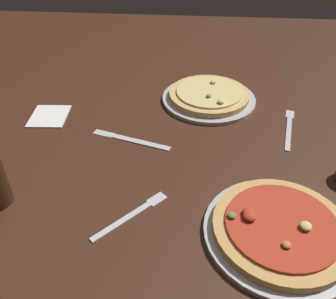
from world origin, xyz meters
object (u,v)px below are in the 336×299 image
(pizza_plate_far, at_px, (209,96))
(napkin_folded, at_px, (49,116))
(pizza_plate_near, at_px, (281,230))
(fork_left, at_px, (132,214))
(fork_spare, at_px, (289,128))
(knife_right, at_px, (130,139))

(pizza_plate_far, xyz_separation_m, napkin_folded, (-0.49, -0.14, -0.01))
(pizza_plate_near, bearing_deg, napkin_folded, 147.32)
(fork_left, bearing_deg, fork_spare, 42.74)
(knife_right, relative_size, fork_spare, 1.06)
(pizza_plate_near, distance_m, pizza_plate_far, 0.57)
(pizza_plate_near, xyz_separation_m, fork_spare, (0.09, 0.41, -0.01))
(napkin_folded, relative_size, fork_left, 0.79)
(pizza_plate_near, height_order, napkin_folded, pizza_plate_near)
(pizza_plate_near, relative_size, fork_left, 1.99)
(pizza_plate_near, xyz_separation_m, knife_right, (-0.37, 0.31, -0.01))
(pizza_plate_far, bearing_deg, napkin_folded, -163.91)
(fork_left, bearing_deg, napkin_folded, 130.20)
(napkin_folded, height_order, knife_right, napkin_folded)
(knife_right, bearing_deg, fork_left, -79.79)
(napkin_folded, bearing_deg, fork_spare, -0.35)
(knife_right, bearing_deg, pizza_plate_near, -40.02)
(pizza_plate_near, xyz_separation_m, pizza_plate_far, (-0.15, 0.55, -0.00))
(fork_left, xyz_separation_m, knife_right, (-0.05, 0.28, 0.00))
(napkin_folded, height_order, fork_spare, napkin_folded)
(pizza_plate_near, xyz_separation_m, napkin_folded, (-0.64, 0.41, -0.01))
(pizza_plate_near, relative_size, knife_right, 1.38)
(pizza_plate_far, height_order, fork_spare, pizza_plate_far)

